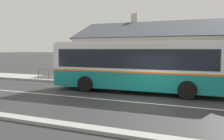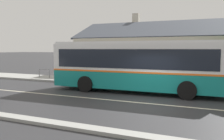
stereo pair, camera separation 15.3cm
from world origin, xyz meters
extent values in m
plane|color=#2D2D30|center=(0.00, 0.00, 0.00)|extent=(300.00, 300.00, 0.00)
cube|color=#9E9E99|center=(0.00, 6.00, 0.07)|extent=(60.00, 3.00, 0.15)
cube|color=#9E9E99|center=(0.00, -4.75, 0.06)|extent=(60.00, 0.50, 0.12)
cube|color=beige|center=(0.00, 0.00, 0.00)|extent=(60.00, 0.16, 0.01)
cube|color=beige|center=(0.13, 14.01, 1.84)|extent=(20.69, 9.26, 3.68)
cube|color=#424751|center=(0.13, 11.69, 4.57)|extent=(21.29, 4.69, 1.93)
cube|color=#424751|center=(0.13, 16.32, 4.57)|extent=(21.29, 4.69, 1.93)
cube|color=beige|center=(-5.56, 14.93, 5.96)|extent=(0.70, 0.70, 1.20)
cube|color=black|center=(-7.11, 9.35, 2.02)|extent=(1.10, 0.06, 1.30)
cube|color=#4C3323|center=(3.23, 9.35, 1.05)|extent=(1.00, 0.06, 2.10)
cube|color=#147F7A|center=(-1.46, 2.90, 0.78)|extent=(10.45, 2.71, 1.02)
cube|color=orange|center=(-1.46, 2.90, 1.34)|extent=(10.47, 2.73, 0.10)
cube|color=white|center=(-1.46, 2.90, 2.20)|extent=(10.45, 2.71, 1.62)
cube|color=white|center=(-1.46, 2.90, 3.07)|extent=(10.24, 2.58, 0.12)
cube|color=black|center=(-1.48, 4.16, 2.10)|extent=(9.57, 0.22, 1.12)
cube|color=black|center=(-1.43, 1.64, 2.10)|extent=(9.57, 0.22, 1.12)
cube|color=#B21919|center=(-2.78, 4.14, 0.78)|extent=(2.91, 0.09, 0.71)
cube|color=black|center=(2.57, 4.25, 1.47)|extent=(0.90, 0.05, 2.38)
cylinder|color=black|center=(1.74, 4.21, 0.50)|extent=(1.01, 0.30, 1.00)
cylinder|color=black|center=(1.79, 1.72, 0.50)|extent=(1.01, 0.30, 1.00)
cylinder|color=black|center=(-4.34, 4.09, 0.50)|extent=(1.01, 0.30, 1.00)
cylinder|color=black|center=(-4.29, 1.59, 0.50)|extent=(1.01, 0.30, 1.00)
cube|color=brown|center=(-7.68, 6.05, 0.60)|extent=(1.62, 0.10, 0.04)
cube|color=brown|center=(-7.68, 5.91, 0.60)|extent=(1.62, 0.10, 0.04)
cube|color=brown|center=(-7.68, 5.77, 0.60)|extent=(1.62, 0.10, 0.04)
cube|color=brown|center=(-7.68, 5.64, 0.90)|extent=(1.62, 0.04, 0.10)
cube|color=brown|center=(-7.68, 5.64, 1.04)|extent=(1.62, 0.04, 0.10)
cube|color=black|center=(-7.03, 5.91, 0.38)|extent=(0.08, 0.43, 0.45)
cube|color=black|center=(-8.33, 5.91, 0.38)|extent=(0.08, 0.43, 0.45)
cylinder|color=slate|center=(-11.39, 5.66, 0.53)|extent=(0.06, 0.06, 0.75)
cylinder|color=slate|center=(-10.29, 5.66, 0.53)|extent=(0.06, 0.06, 0.75)
cylinder|color=slate|center=(-10.84, 5.66, 0.90)|extent=(1.10, 0.06, 0.06)
camera|label=1|loc=(3.38, -11.77, 2.68)|focal=40.00mm
camera|label=2|loc=(3.52, -11.71, 2.68)|focal=40.00mm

